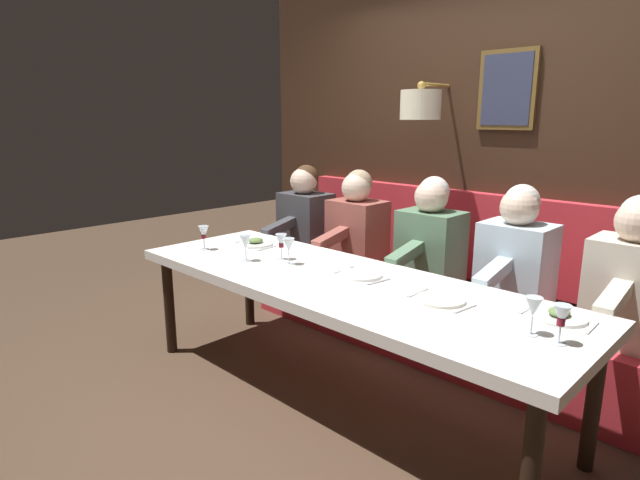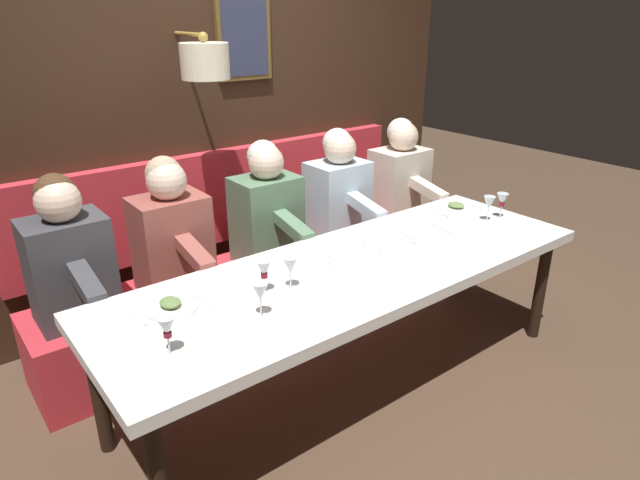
{
  "view_description": "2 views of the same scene",
  "coord_description": "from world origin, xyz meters",
  "px_view_note": "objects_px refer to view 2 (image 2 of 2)",
  "views": [
    {
      "loc": [
        -2.06,
        -1.86,
        1.62
      ],
      "look_at": [
        0.05,
        0.19,
        0.92
      ],
      "focal_mm": 29.2,
      "sensor_mm": 36.0,
      "label": 1
    },
    {
      "loc": [
        -1.93,
        1.74,
        1.97
      ],
      "look_at": [
        0.05,
        0.19,
        0.92
      ],
      "focal_mm": 30.96,
      "sensor_mm": 36.0,
      "label": 2
    }
  ],
  "objects_px": {
    "wine_glass_0": "(167,328)",
    "diner_nearest": "(400,175)",
    "dining_table": "(355,276)",
    "diner_middle": "(267,207)",
    "diner_near": "(338,190)",
    "wine_glass_3": "(489,204)",
    "wine_glass_4": "(260,293)",
    "wine_glass_1": "(502,201)",
    "wine_glass_5": "(264,270)",
    "wine_glass_2": "(290,266)",
    "diner_far": "(171,230)",
    "diner_farthest": "(68,255)"
  },
  "relations": [
    {
      "from": "diner_near",
      "to": "wine_glass_1",
      "type": "bearing_deg",
      "value": -147.27
    },
    {
      "from": "dining_table",
      "to": "wine_glass_2",
      "type": "height_order",
      "value": "wine_glass_2"
    },
    {
      "from": "diner_far",
      "to": "wine_glass_1",
      "type": "relative_size",
      "value": 4.82
    },
    {
      "from": "wine_glass_3",
      "to": "wine_glass_4",
      "type": "height_order",
      "value": "same"
    },
    {
      "from": "wine_glass_2",
      "to": "wine_glass_4",
      "type": "bearing_deg",
      "value": 118.35
    },
    {
      "from": "diner_far",
      "to": "wine_glass_4",
      "type": "height_order",
      "value": "diner_far"
    },
    {
      "from": "diner_near",
      "to": "wine_glass_4",
      "type": "distance_m",
      "value": 1.64
    },
    {
      "from": "diner_far",
      "to": "wine_glass_0",
      "type": "distance_m",
      "value": 1.14
    },
    {
      "from": "diner_farthest",
      "to": "diner_near",
      "type": "bearing_deg",
      "value": -90.0
    },
    {
      "from": "diner_middle",
      "to": "wine_glass_3",
      "type": "bearing_deg",
      "value": -130.28
    },
    {
      "from": "wine_glass_4",
      "to": "wine_glass_5",
      "type": "xyz_separation_m",
      "value": [
        0.18,
        -0.13,
        -0.0
      ]
    },
    {
      "from": "diner_near",
      "to": "diner_middle",
      "type": "height_order",
      "value": "same"
    },
    {
      "from": "diner_near",
      "to": "diner_farthest",
      "type": "bearing_deg",
      "value": 90.0
    },
    {
      "from": "dining_table",
      "to": "wine_glass_1",
      "type": "relative_size",
      "value": 16.66
    },
    {
      "from": "diner_middle",
      "to": "wine_glass_4",
      "type": "distance_m",
      "value": 1.23
    },
    {
      "from": "wine_glass_3",
      "to": "diner_farthest",
      "type": "bearing_deg",
      "value": 68.35
    },
    {
      "from": "wine_glass_0",
      "to": "diner_nearest",
      "type": "bearing_deg",
      "value": -65.93
    },
    {
      "from": "diner_middle",
      "to": "wine_glass_1",
      "type": "distance_m",
      "value": 1.49
    },
    {
      "from": "wine_glass_2",
      "to": "wine_glass_4",
      "type": "relative_size",
      "value": 1.0
    },
    {
      "from": "wine_glass_3",
      "to": "wine_glass_4",
      "type": "distance_m",
      "value": 1.76
    },
    {
      "from": "wine_glass_1",
      "to": "wine_glass_4",
      "type": "relative_size",
      "value": 1.0
    },
    {
      "from": "wine_glass_0",
      "to": "wine_glass_4",
      "type": "bearing_deg",
      "value": -87.16
    },
    {
      "from": "diner_middle",
      "to": "wine_glass_5",
      "type": "distance_m",
      "value": 1.01
    },
    {
      "from": "diner_middle",
      "to": "wine_glass_1",
      "type": "xyz_separation_m",
      "value": [
        -0.91,
        -1.18,
        0.04
      ]
    },
    {
      "from": "dining_table",
      "to": "diner_middle",
      "type": "height_order",
      "value": "diner_middle"
    },
    {
      "from": "diner_middle",
      "to": "wine_glass_5",
      "type": "xyz_separation_m",
      "value": [
        -0.84,
        0.56,
        0.04
      ]
    },
    {
      "from": "diner_near",
      "to": "wine_glass_1",
      "type": "distance_m",
      "value": 1.09
    },
    {
      "from": "diner_near",
      "to": "diner_middle",
      "type": "bearing_deg",
      "value": 90.0
    },
    {
      "from": "wine_glass_3",
      "to": "wine_glass_0",
      "type": "bearing_deg",
      "value": 93.6
    },
    {
      "from": "dining_table",
      "to": "diner_near",
      "type": "xyz_separation_m",
      "value": [
        0.88,
        -0.62,
        0.14
      ]
    },
    {
      "from": "dining_table",
      "to": "diner_near",
      "type": "height_order",
      "value": "diner_near"
    },
    {
      "from": "wine_glass_4",
      "to": "diner_nearest",
      "type": "bearing_deg",
      "value": -61.76
    },
    {
      "from": "diner_near",
      "to": "wine_glass_1",
      "type": "relative_size",
      "value": 4.82
    },
    {
      "from": "diner_far",
      "to": "wine_glass_4",
      "type": "distance_m",
      "value": 1.02
    },
    {
      "from": "diner_middle",
      "to": "wine_glass_5",
      "type": "height_order",
      "value": "diner_middle"
    },
    {
      "from": "diner_far",
      "to": "wine_glass_2",
      "type": "relative_size",
      "value": 4.82
    },
    {
      "from": "diner_nearest",
      "to": "wine_glass_3",
      "type": "bearing_deg",
      "value": 171.21
    },
    {
      "from": "wine_glass_1",
      "to": "dining_table",
      "type": "bearing_deg",
      "value": 88.52
    },
    {
      "from": "wine_glass_3",
      "to": "wine_glass_4",
      "type": "bearing_deg",
      "value": 93.78
    },
    {
      "from": "diner_near",
      "to": "diner_middle",
      "type": "xyz_separation_m",
      "value": [
        0.0,
        0.59,
        0.0
      ]
    },
    {
      "from": "diner_near",
      "to": "wine_glass_4",
      "type": "height_order",
      "value": "diner_near"
    },
    {
      "from": "diner_nearest",
      "to": "wine_glass_2",
      "type": "height_order",
      "value": "diner_nearest"
    },
    {
      "from": "wine_glass_2",
      "to": "diner_near",
      "type": "bearing_deg",
      "value": -49.5
    },
    {
      "from": "diner_nearest",
      "to": "diner_far",
      "type": "xyz_separation_m",
      "value": [
        0.0,
        1.85,
        0.0
      ]
    },
    {
      "from": "dining_table",
      "to": "diner_nearest",
      "type": "xyz_separation_m",
      "value": [
        0.88,
        -1.23,
        0.14
      ]
    },
    {
      "from": "wine_glass_1",
      "to": "wine_glass_4",
      "type": "bearing_deg",
      "value": 93.14
    },
    {
      "from": "wine_glass_4",
      "to": "diner_near",
      "type": "bearing_deg",
      "value": -51.61
    },
    {
      "from": "dining_table",
      "to": "diner_middle",
      "type": "distance_m",
      "value": 0.89
    },
    {
      "from": "diner_far",
      "to": "diner_near",
      "type": "bearing_deg",
      "value": -90.0
    },
    {
      "from": "diner_near",
      "to": "wine_glass_5",
      "type": "relative_size",
      "value": 4.82
    }
  ]
}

